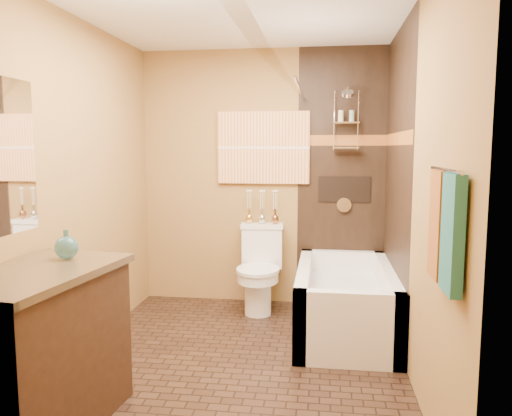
% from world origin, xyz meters
% --- Properties ---
extents(floor, '(3.00, 3.00, 0.00)m').
position_xyz_m(floor, '(0.00, 0.00, 0.00)').
color(floor, black).
rests_on(floor, ground).
extents(wall_left, '(0.02, 3.00, 2.50)m').
position_xyz_m(wall_left, '(-1.20, 0.00, 1.25)').
color(wall_left, olive).
rests_on(wall_left, floor).
extents(wall_right, '(0.02, 3.00, 2.50)m').
position_xyz_m(wall_right, '(1.20, 0.00, 1.25)').
color(wall_right, olive).
rests_on(wall_right, floor).
extents(wall_back, '(2.40, 0.02, 2.50)m').
position_xyz_m(wall_back, '(0.00, 1.50, 1.25)').
color(wall_back, olive).
rests_on(wall_back, floor).
extents(wall_front, '(2.40, 0.02, 2.50)m').
position_xyz_m(wall_front, '(0.00, -1.50, 1.25)').
color(wall_front, olive).
rests_on(wall_front, floor).
extents(ceiling, '(3.00, 3.00, 0.00)m').
position_xyz_m(ceiling, '(0.00, 0.00, 2.50)').
color(ceiling, silver).
rests_on(ceiling, wall_back).
extents(alcove_tile_back, '(0.85, 0.01, 2.50)m').
position_xyz_m(alcove_tile_back, '(0.78, 1.49, 1.25)').
color(alcove_tile_back, black).
rests_on(alcove_tile_back, wall_back).
extents(alcove_tile_right, '(0.01, 1.50, 2.50)m').
position_xyz_m(alcove_tile_right, '(1.19, 0.75, 1.25)').
color(alcove_tile_right, black).
rests_on(alcove_tile_right, wall_right).
extents(mosaic_band_back, '(0.85, 0.01, 0.10)m').
position_xyz_m(mosaic_band_back, '(0.78, 1.48, 1.62)').
color(mosaic_band_back, brown).
rests_on(mosaic_band_back, alcove_tile_back).
extents(mosaic_band_right, '(0.01, 1.50, 0.10)m').
position_xyz_m(mosaic_band_right, '(1.18, 0.75, 1.62)').
color(mosaic_band_right, brown).
rests_on(mosaic_band_right, alcove_tile_right).
extents(alcove_niche, '(0.50, 0.01, 0.25)m').
position_xyz_m(alcove_niche, '(0.80, 1.48, 1.15)').
color(alcove_niche, black).
rests_on(alcove_niche, alcove_tile_back).
extents(shower_fixtures, '(0.24, 0.33, 1.16)m').
position_xyz_m(shower_fixtures, '(0.80, 1.38, 1.67)').
color(shower_fixtures, silver).
rests_on(shower_fixtures, floor).
extents(curtain_rod, '(0.03, 1.55, 0.03)m').
position_xyz_m(curtain_rod, '(0.40, 0.75, 2.02)').
color(curtain_rod, silver).
rests_on(curtain_rod, wall_back).
extents(towel_bar, '(0.02, 0.55, 0.02)m').
position_xyz_m(towel_bar, '(1.15, -1.05, 1.45)').
color(towel_bar, silver).
rests_on(towel_bar, wall_right).
extents(towel_teal, '(0.05, 0.22, 0.52)m').
position_xyz_m(towel_teal, '(1.16, -1.18, 1.18)').
color(towel_teal, '#1D625D').
rests_on(towel_teal, towel_bar).
extents(towel_rust, '(0.05, 0.22, 0.52)m').
position_xyz_m(towel_rust, '(1.16, -0.92, 1.18)').
color(towel_rust, '#8F551A').
rests_on(towel_rust, towel_bar).
extents(sunset_painting, '(0.90, 0.04, 0.70)m').
position_xyz_m(sunset_painting, '(0.01, 1.48, 1.55)').
color(sunset_painting, orange).
rests_on(sunset_painting, wall_back).
extents(bathtub, '(0.80, 1.50, 0.55)m').
position_xyz_m(bathtub, '(0.80, 0.75, 0.22)').
color(bathtub, white).
rests_on(bathtub, floor).
extents(toilet, '(0.42, 0.62, 0.81)m').
position_xyz_m(toilet, '(0.01, 1.21, 0.41)').
color(toilet, white).
rests_on(toilet, floor).
extents(vanity, '(0.75, 1.09, 0.90)m').
position_xyz_m(vanity, '(-0.92, -0.98, 0.45)').
color(vanity, black).
rests_on(vanity, floor).
extents(teal_bottle, '(0.16, 0.16, 0.21)m').
position_xyz_m(teal_bottle, '(-0.87, -0.72, 0.99)').
color(teal_bottle, '#256870').
rests_on(teal_bottle, vanity).
extents(bud_vases, '(0.32, 0.07, 0.32)m').
position_xyz_m(bud_vases, '(0.01, 1.39, 0.98)').
color(bud_vases, gold).
rests_on(bud_vases, toilet).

